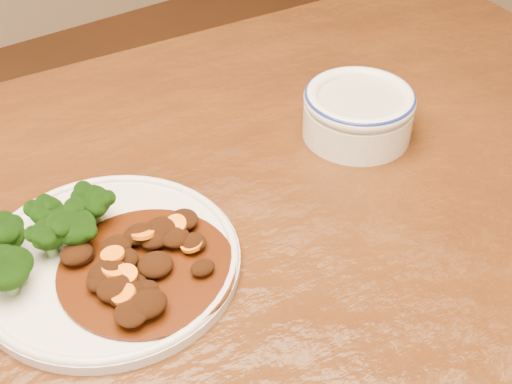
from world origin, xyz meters
TOP-DOWN VIEW (x-y plane):
  - dining_table at (-0.00, 0.00)m, footprint 1.58×1.03m
  - dinner_plate at (-0.02, 0.04)m, footprint 0.27×0.27m
  - broccoli_florets at (-0.07, 0.08)m, footprint 0.15×0.10m
  - mince_stew at (-0.01, 0.00)m, footprint 0.18×0.18m
  - dip_bowl at (0.33, 0.07)m, footprint 0.14×0.14m

SIDE VIEW (x-z plane):
  - dining_table at x=0.00m, z-range 0.30..1.05m
  - dinner_plate at x=-0.02m, z-range 0.75..0.77m
  - mince_stew at x=-0.01m, z-range 0.76..0.78m
  - dip_bowl at x=0.33m, z-range 0.75..0.82m
  - broccoli_florets at x=-0.07m, z-range 0.77..0.81m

